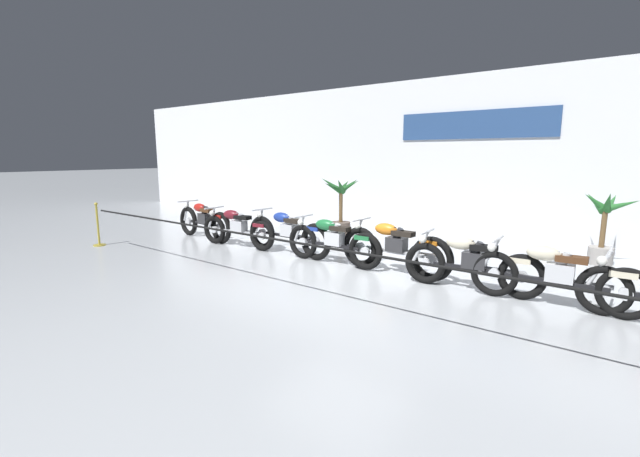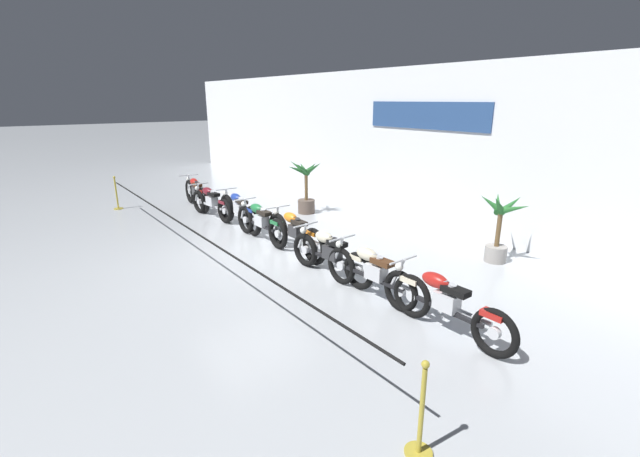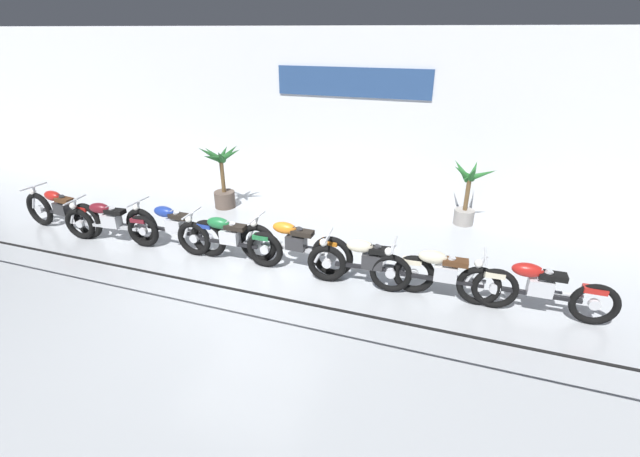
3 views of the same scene
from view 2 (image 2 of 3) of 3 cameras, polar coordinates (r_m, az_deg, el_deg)
The scene contains 14 objects.
ground_plane at distance 9.85m, azimuth -8.93°, elevation -3.20°, with size 120.00×120.00×0.00m, color #B2B7BC.
back_wall at distance 12.54m, azimuth 12.03°, elevation 10.83°, with size 28.00×0.29×4.20m.
motorcycle_red_0 at distance 14.21m, azimuth -16.15°, elevation 4.58°, with size 2.34×0.62×0.97m.
motorcycle_maroon_1 at distance 12.88m, azimuth -14.31°, elevation 3.37°, with size 2.23×0.62×0.93m.
motorcycle_blue_2 at distance 11.65m, azimuth -10.73°, elevation 2.32°, with size 2.43×0.62×0.97m.
motorcycle_green_3 at distance 10.53m, azimuth -7.92°, elevation 0.83°, with size 2.26×0.62×0.94m.
motorcycle_orange_4 at distance 9.51m, azimuth -3.37°, elevation -0.67°, with size 2.30×0.62×0.97m.
motorcycle_cream_5 at distance 8.30m, azimuth 1.37°, elevation -3.47°, with size 2.22×0.62×0.93m.
motorcycle_cream_6 at distance 7.45m, azimuth 7.15°, elevation -5.96°, with size 2.39×0.62×0.94m.
motorcycle_red_7 at distance 6.65m, azimuth 16.09°, elevation -9.51°, with size 2.36×0.62×0.93m.
potted_palm_left_of_row at distance 9.77m, azimuth 22.77°, elevation -0.04°, with size 1.04×0.99×1.54m.
potted_palm_right_of_row at distance 12.94m, azimuth -1.92°, elevation 5.44°, with size 1.13×1.00×1.66m.
stanchion_far_left at distance 10.45m, azimuth -20.21°, elevation 1.46°, with size 12.15×0.28×1.05m.
stanchion_mid_left at distance 4.62m, azimuth 13.27°, elevation -23.98°, with size 0.28×0.28×1.05m.
Camera 2 is at (8.21, -4.28, 3.35)m, focal length 24.00 mm.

